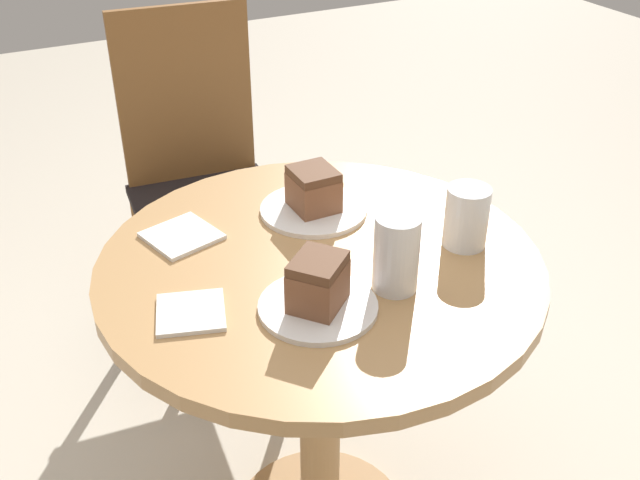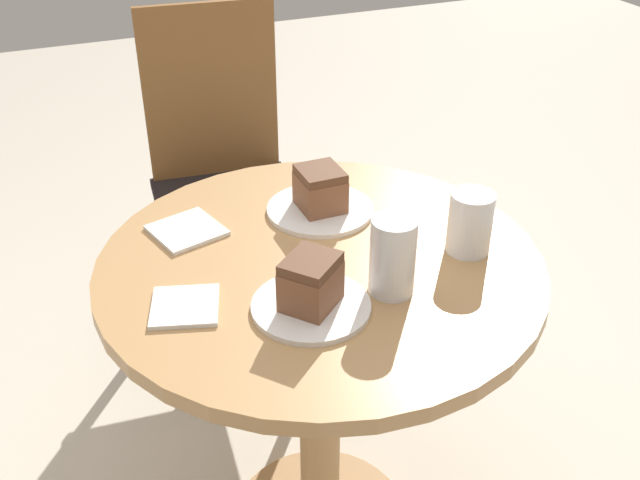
# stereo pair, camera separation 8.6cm
# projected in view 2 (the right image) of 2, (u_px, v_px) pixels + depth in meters

# --- Properties ---
(table) EXTENTS (0.81, 0.81, 0.74)m
(table) POSITION_uv_depth(u_px,v_px,m) (320.00, 336.00, 1.44)
(table) COLOR tan
(table) RESTS_ON ground_plane
(chair) EXTENTS (0.45, 0.50, 0.96)m
(chair) POSITION_uv_depth(u_px,v_px,m) (225.00, 181.00, 2.15)
(chair) COLOR brown
(chair) RESTS_ON ground_plane
(plate_near) EXTENTS (0.21, 0.21, 0.01)m
(plate_near) POSITION_uv_depth(u_px,v_px,m) (320.00, 209.00, 1.49)
(plate_near) COLOR white
(plate_near) RESTS_ON table
(plate_far) EXTENTS (0.20, 0.20, 0.01)m
(plate_far) POSITION_uv_depth(u_px,v_px,m) (311.00, 306.00, 1.22)
(plate_far) COLOR white
(plate_far) RESTS_ON table
(cake_slice_near) EXTENTS (0.08, 0.09, 0.08)m
(cake_slice_near) POSITION_uv_depth(u_px,v_px,m) (320.00, 189.00, 1.47)
(cake_slice_near) COLOR brown
(cake_slice_near) RESTS_ON plate_near
(cake_slice_far) EXTENTS (0.12, 0.12, 0.09)m
(cake_slice_far) POSITION_uv_depth(u_px,v_px,m) (311.00, 282.00, 1.20)
(cake_slice_far) COLOR brown
(cake_slice_far) RESTS_ON plate_far
(glass_lemonade) EXTENTS (0.08, 0.08, 0.12)m
(glass_lemonade) POSITION_uv_depth(u_px,v_px,m) (470.00, 226.00, 1.35)
(glass_lemonade) COLOR beige
(glass_lemonade) RESTS_ON table
(glass_water) EXTENTS (0.08, 0.08, 0.14)m
(glass_water) POSITION_uv_depth(u_px,v_px,m) (392.00, 260.00, 1.24)
(glass_water) COLOR silver
(glass_water) RESTS_ON table
(napkin_stack) EXTENTS (0.15, 0.15, 0.01)m
(napkin_stack) POSITION_uv_depth(u_px,v_px,m) (187.00, 230.00, 1.43)
(napkin_stack) COLOR white
(napkin_stack) RESTS_ON table
(napkin_side) EXTENTS (0.14, 0.14, 0.01)m
(napkin_side) POSITION_uv_depth(u_px,v_px,m) (185.00, 306.00, 1.22)
(napkin_side) COLOR white
(napkin_side) RESTS_ON table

